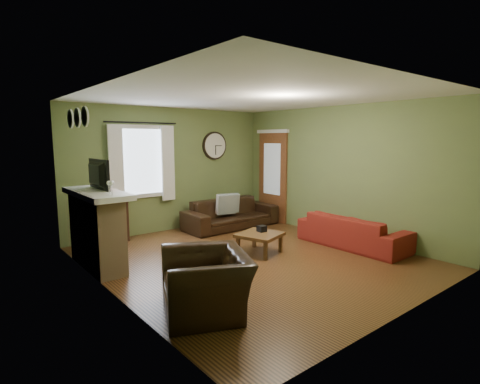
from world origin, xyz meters
TOP-DOWN VIEW (x-y plane):
  - floor at (0.00, 0.00)m, footprint 4.60×5.20m
  - ceiling at (0.00, 0.00)m, footprint 4.60×5.20m
  - wall_left at (-2.30, 0.00)m, footprint 0.00×5.20m
  - wall_right at (2.30, 0.00)m, footprint 0.00×5.20m
  - wall_back at (0.00, 2.60)m, footprint 4.60×0.00m
  - wall_front at (0.00, -2.60)m, footprint 4.60×0.00m
  - fireplace at (-2.10, 1.15)m, footprint 0.40×1.40m
  - firebox at (-1.91, 1.15)m, footprint 0.04×0.60m
  - mantel at (-2.07, 1.15)m, footprint 0.58×1.60m
  - tv at (-2.05, 1.30)m, footprint 0.08×0.60m
  - tv_screen at (-1.97, 1.30)m, footprint 0.02×0.62m
  - medallion_left at (-2.28, 0.80)m, footprint 0.28×0.28m
  - medallion_mid at (-2.28, 1.15)m, footprint 0.28×0.28m
  - medallion_right at (-2.28, 1.50)m, footprint 0.28×0.28m
  - window_pane at (-0.70, 2.58)m, footprint 1.00×0.02m
  - curtain_rod at (-0.70, 2.48)m, footprint 0.03×0.03m
  - curtain_left at (-1.25, 2.48)m, footprint 0.28×0.04m
  - curtain_right at (-0.15, 2.48)m, footprint 0.28×0.04m
  - wall_clock at (1.10, 2.55)m, footprint 0.64×0.06m
  - door at (2.27, 1.85)m, footprint 0.05×0.90m
  - bookshelf at (-1.49, 2.42)m, footprint 0.73×0.31m
  - book at (-1.58, 2.42)m, footprint 0.30×0.31m
  - sofa_brown at (1.08, 1.92)m, footprint 2.15×0.84m
  - pillow_left at (1.04, 1.92)m, footprint 0.43×0.24m
  - pillow_right at (0.92, 1.89)m, footprint 0.45×0.23m
  - sofa_red at (1.89, -0.65)m, footprint 0.78×1.99m
  - armchair at (-1.65, -1.15)m, footprint 1.27×1.33m
  - coffee_table at (0.29, 0.10)m, footprint 0.84×0.84m
  - tissue_box at (0.39, 0.16)m, footprint 0.15×0.15m
  - wine_glass_a at (-2.05, 0.55)m, footprint 0.07×0.07m
  - wine_glass_b at (-2.05, 0.66)m, footprint 0.07×0.07m

SIDE VIEW (x-z plane):
  - floor at x=0.00m, z-range 0.00..0.00m
  - coffee_table at x=0.29m, z-range 0.00..0.35m
  - sofa_red at x=1.89m, z-range 0.00..0.58m
  - firebox at x=-1.91m, z-range 0.02..0.57m
  - sofa_brown at x=1.08m, z-range 0.00..0.63m
  - armchair at x=-1.65m, z-range 0.00..0.68m
  - tissue_box at x=0.39m, z-range 0.35..0.45m
  - bookshelf at x=-1.49m, z-range 0.00..0.87m
  - fireplace at x=-2.10m, z-range 0.00..1.10m
  - pillow_left at x=1.04m, z-range 0.34..0.76m
  - pillow_right at x=0.92m, z-range 0.33..0.77m
  - book at x=-1.58m, z-range 0.95..0.97m
  - door at x=2.27m, z-range 0.00..2.10m
  - mantel at x=-2.07m, z-range 1.10..1.18m
  - wine_glass_b at x=-2.05m, z-range 1.18..1.37m
  - wine_glass_a at x=-2.05m, z-range 1.18..1.38m
  - wall_left at x=-2.30m, z-range 0.00..2.60m
  - wall_right at x=2.30m, z-range 0.00..2.60m
  - wall_back at x=0.00m, z-range 0.00..2.60m
  - wall_front at x=0.00m, z-range 0.00..2.60m
  - tv at x=-2.05m, z-range 1.18..1.53m
  - tv_screen at x=-1.97m, z-range 1.23..1.59m
  - curtain_left at x=-1.25m, z-range 0.67..2.23m
  - curtain_right at x=-0.15m, z-range 0.67..2.23m
  - window_pane at x=-0.70m, z-range 0.85..2.15m
  - wall_clock at x=1.10m, z-range 1.48..2.12m
  - medallion_left at x=-2.28m, z-range 2.24..2.26m
  - medallion_mid at x=-2.28m, z-range 2.24..2.26m
  - medallion_right at x=-2.28m, z-range 2.24..2.26m
  - curtain_rod at x=-0.70m, z-range 1.52..3.02m
  - ceiling at x=0.00m, z-range 2.60..2.60m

